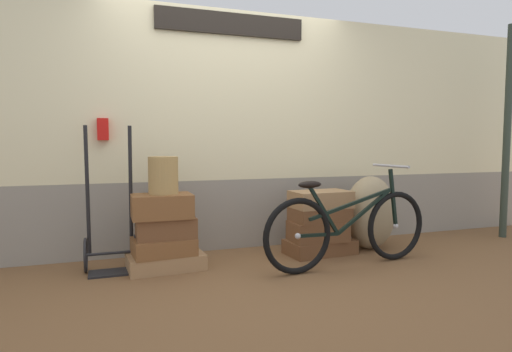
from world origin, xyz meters
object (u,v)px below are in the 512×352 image
(suitcase_1, at_px, (164,246))
(burlap_sack, at_px, (370,213))
(suitcase_2, at_px, (166,227))
(suitcase_6, at_px, (320,214))
(suitcase_4, at_px, (320,247))
(bicycle, at_px, (349,228))
(suitcase_0, at_px, (166,261))
(suitcase_5, at_px, (318,231))
(suitcase_3, at_px, (162,206))
(suitcase_7, at_px, (321,199))
(luggage_trolley, at_px, (111,238))
(wicker_basket, at_px, (163,175))

(suitcase_1, bearing_deg, burlap_sack, -3.03)
(suitcase_2, relative_size, suitcase_6, 0.91)
(suitcase_4, height_order, bicycle, bicycle)
(suitcase_0, height_order, suitcase_5, suitcase_5)
(suitcase_3, bearing_deg, suitcase_4, 1.50)
(suitcase_3, bearing_deg, suitcase_7, 0.86)
(suitcase_4, height_order, suitcase_7, suitcase_7)
(suitcase_3, xyz_separation_m, suitcase_6, (1.53, 0.03, -0.16))
(luggage_trolley, bearing_deg, suitcase_6, -2.77)
(wicker_basket, bearing_deg, suitcase_3, -134.63)
(suitcase_0, distance_m, suitcase_3, 0.49)
(luggage_trolley, bearing_deg, wicker_basket, -14.02)
(suitcase_1, relative_size, suitcase_2, 1.04)
(suitcase_5, bearing_deg, wicker_basket, -179.41)
(burlap_sack, xyz_separation_m, bicycle, (-0.55, -0.50, -0.03))
(suitcase_4, height_order, suitcase_6, suitcase_6)
(bicycle, bearing_deg, suitcase_3, 164.52)
(suitcase_0, distance_m, luggage_trolley, 0.51)
(burlap_sack, bearing_deg, luggage_trolley, 178.50)
(suitcase_2, height_order, burlap_sack, burlap_sack)
(suitcase_1, distance_m, suitcase_7, 1.57)
(suitcase_3, bearing_deg, suitcase_6, 0.99)
(suitcase_2, xyz_separation_m, wicker_basket, (-0.01, -0.00, 0.45))
(suitcase_3, bearing_deg, bicycle, -15.75)
(suitcase_1, bearing_deg, suitcase_5, -3.91)
(suitcase_4, bearing_deg, suitcase_1, 176.67)
(suitcase_6, relative_size, suitcase_7, 0.97)
(suitcase_3, xyz_separation_m, suitcase_5, (1.51, 0.02, -0.32))
(suitcase_3, distance_m, bicycle, 1.65)
(suitcase_3, relative_size, wicker_basket, 1.57)
(suitcase_1, bearing_deg, wicker_basket, 52.72)
(suitcase_5, bearing_deg, bicycle, -80.74)
(suitcase_2, bearing_deg, luggage_trolley, 166.84)
(suitcase_1, xyz_separation_m, bicycle, (1.57, -0.44, 0.14))
(suitcase_1, xyz_separation_m, wicker_basket, (0.01, 0.01, 0.62))
(suitcase_4, height_order, luggage_trolley, luggage_trolley)
(wicker_basket, bearing_deg, suitcase_6, 0.59)
(suitcase_4, xyz_separation_m, suitcase_5, (-0.04, -0.03, 0.17))
(burlap_sack, height_order, bicycle, bicycle)
(suitcase_6, xyz_separation_m, burlap_sack, (0.60, 0.03, -0.02))
(suitcase_1, distance_m, suitcase_2, 0.16)
(suitcase_7, bearing_deg, wicker_basket, 177.93)
(suitcase_7, bearing_deg, suitcase_4, 69.22)
(suitcase_6, distance_m, burlap_sack, 0.60)
(suitcase_4, bearing_deg, wicker_basket, 176.23)
(suitcase_6, xyz_separation_m, bicycle, (0.05, -0.47, -0.05))
(suitcase_2, height_order, suitcase_4, suitcase_2)
(suitcase_2, bearing_deg, suitcase_5, 0.36)
(wicker_basket, relative_size, bicycle, 0.19)
(suitcase_3, relative_size, suitcase_5, 0.94)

